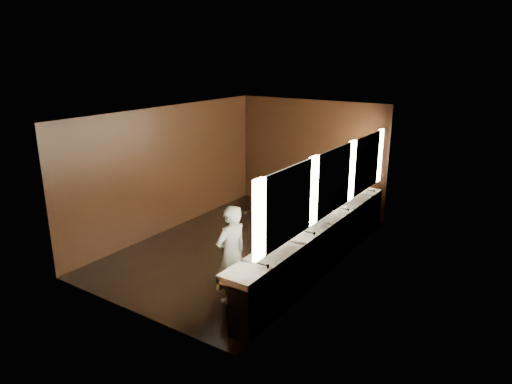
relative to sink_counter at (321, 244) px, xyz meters
The scene contains 10 objects.
floor 1.86m from the sink_counter, behind, with size 6.00×6.00×0.00m, color black.
ceiling 2.92m from the sink_counter, behind, with size 4.00×6.00×0.02m, color #2D2D2B.
wall_back 3.61m from the sink_counter, 120.87° to the left, with size 4.00×0.02×2.80m, color black.
wall_front 3.61m from the sink_counter, 120.87° to the right, with size 4.00×0.02×2.80m, color black.
wall_left 3.90m from the sink_counter, behind, with size 0.02×6.00×2.80m, color black.
wall_right 0.93m from the sink_counter, ahead, with size 0.02×6.00×2.80m, color black.
sink_counter is the anchor object (origin of this frame).
mirror_band 1.27m from the sink_counter, ahead, with size 0.06×5.03×1.15m.
person 2.02m from the sink_counter, 110.41° to the right, with size 0.60×0.39×1.64m, color #8CA8D1.
trash_bin 1.36m from the sink_counter, 99.40° to the right, with size 0.32×0.32×0.50m, color black.
Camera 1 is at (5.10, -7.19, 3.89)m, focal length 32.00 mm.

